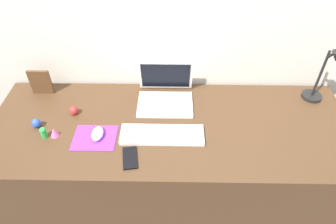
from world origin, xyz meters
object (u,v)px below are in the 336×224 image
Objects in this scene: laptop at (165,91)px; cell_phone at (130,158)px; desk_lamp at (323,77)px; mouse at (97,134)px; toy_figurine_green at (43,132)px; toy_figurine_red at (74,111)px; picture_frame at (41,82)px; keyboard at (162,135)px; toy_figurine_pink at (54,132)px; toy_figurine_blue at (36,123)px.

laptop is 2.34× the size of cell_phone.
cell_phone is 0.36× the size of desk_lamp.
mouse is (-0.33, -0.30, -0.03)m from laptop.
toy_figurine_green is 0.20m from toy_figurine_red.
picture_frame is (-0.38, 0.34, 0.05)m from mouse.
keyboard is 4.27× the size of mouse.
mouse is (-0.32, -0.01, 0.01)m from keyboard.
laptop is at bearing 42.52° from mouse.
desk_lamp is 5.63× the size of toy_figurine_green.
toy_figurine_pink reaches higher than keyboard.
cell_phone is 0.73m from picture_frame.
laptop is 0.66m from toy_figurine_green.
keyboard is 2.73× the size of picture_frame.
mouse is 0.51m from picture_frame.
toy_figurine_red is (0.06, 0.16, -0.00)m from toy_figurine_pink.
toy_figurine_green is at bearing -168.03° from desk_lamp.
keyboard is at bearing -25.75° from picture_frame.
picture_frame reaches higher than toy_figurine_green.
desk_lamp reaches higher than keyboard.
toy_figurine_red is at bearing 161.77° from keyboard.
picture_frame is at bearing 130.38° from cell_phone.
laptop is at bearing 179.64° from desk_lamp.
picture_frame is 3.17× the size of toy_figurine_red.
cell_phone is 0.85× the size of picture_frame.
toy_figurine_pink is at bearing -168.06° from desk_lamp.
toy_figurine_pink is (-0.21, 0.00, 0.00)m from mouse.
cell_phone is at bearing -109.43° from laptop.
desk_lamp is at bearing 11.97° from toy_figurine_green.
toy_figurine_pink is (-0.39, 0.14, 0.02)m from cell_phone.
mouse is at bearing -137.48° from laptop.
toy_figurine_green is (-0.58, -0.02, 0.02)m from keyboard.
mouse is 0.75× the size of cell_phone.
keyboard is 1.17× the size of desk_lamp.
toy_figurine_green is at bearing 154.84° from cell_phone.
toy_figurine_green is at bearing -167.26° from toy_figurine_pink.
toy_figurine_blue is at bearing 130.64° from toy_figurine_green.
toy_figurine_green is at bearing -49.36° from toy_figurine_blue.
keyboard is 0.53m from toy_figurine_pink.
toy_figurine_green is (-0.59, -0.31, -0.02)m from laptop.
toy_figurine_pink is at bearing 151.55° from cell_phone.
toy_figurine_pink is 0.17m from toy_figurine_red.
desk_lamp is at bearing 18.74° from keyboard.
keyboard is at bearing -4.98° from toy_figurine_blue.
laptop is 0.62m from toy_figurine_pink.
toy_figurine_green is 0.05m from toy_figurine_pink.
cell_phone is (-0.15, -0.43, -0.05)m from laptop.
laptop is at bearing 27.50° from toy_figurine_green.
laptop reaches higher than toy_figurine_green.
cell_phone is 2.05× the size of toy_figurine_green.
cell_phone is at bearing -21.99° from toy_figurine_blue.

